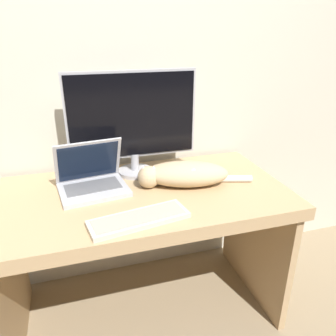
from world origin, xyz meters
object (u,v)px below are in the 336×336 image
(monitor, at_px, (133,121))
(laptop, at_px, (92,181))
(external_keyboard, at_px, (139,219))
(cat, at_px, (183,174))

(monitor, bearing_deg, laptop, -149.60)
(external_keyboard, bearing_deg, cat, 34.07)
(monitor, bearing_deg, cat, -46.79)
(monitor, xyz_separation_m, cat, (0.19, -0.20, -0.22))
(external_keyboard, xyz_separation_m, cat, (0.27, 0.25, 0.05))
(monitor, relative_size, cat, 1.15)
(external_keyboard, relative_size, cat, 0.74)
(monitor, height_order, cat, monitor)
(monitor, height_order, laptop, monitor)
(monitor, xyz_separation_m, laptop, (-0.22, -0.13, -0.23))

